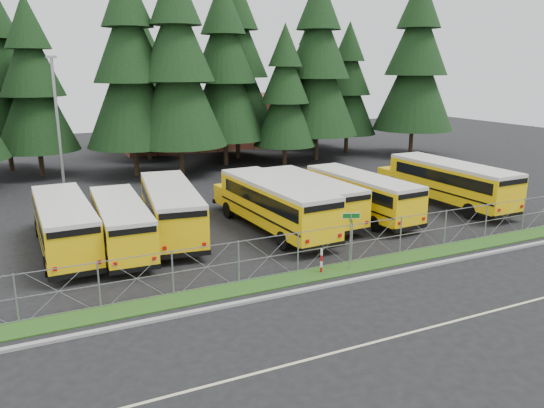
{
  "coord_description": "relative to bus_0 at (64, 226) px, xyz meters",
  "views": [
    {
      "loc": [
        -15.16,
        -21.7,
        9.46
      ],
      "look_at": [
        -2.98,
        4.0,
        2.04
      ],
      "focal_mm": 35.0,
      "sensor_mm": 36.0,
      "label": 1
    }
  ],
  "objects": [
    {
      "name": "ground",
      "position": [
        13.66,
        -6.65,
        -1.41
      ],
      "size": [
        120.0,
        120.0,
        0.0
      ],
      "primitive_type": "plane",
      "color": "black",
      "rests_on": "ground"
    },
    {
      "name": "curb",
      "position": [
        13.66,
        -9.75,
        -1.35
      ],
      "size": [
        50.0,
        0.25,
        0.12
      ],
      "primitive_type": "cube",
      "color": "gray",
      "rests_on": "ground"
    },
    {
      "name": "grass_verge",
      "position": [
        13.66,
        -8.35,
        -1.38
      ],
      "size": [
        50.0,
        1.4,
        0.06
      ],
      "primitive_type": "cube",
      "color": "#204915",
      "rests_on": "ground"
    },
    {
      "name": "road_lane_line",
      "position": [
        13.66,
        -14.65,
        -1.41
      ],
      "size": [
        50.0,
        0.12,
        0.01
      ],
      "primitive_type": "cube",
      "color": "beige",
      "rests_on": "ground"
    },
    {
      "name": "chainlink_fence",
      "position": [
        13.66,
        -7.65,
        -0.41
      ],
      "size": [
        44.0,
        0.1,
        2.0
      ],
      "primitive_type": null,
      "color": "#989BA0",
      "rests_on": "ground"
    },
    {
      "name": "brick_building",
      "position": [
        19.66,
        33.35,
        1.59
      ],
      "size": [
        22.0,
        10.0,
        6.0
      ],
      "primitive_type": "cube",
      "color": "brown",
      "rests_on": "ground"
    },
    {
      "name": "bus_0",
      "position": [
        0.0,
        0.0,
        0.0
      ],
      "size": [
        2.78,
        10.82,
        2.82
      ],
      "primitive_type": null,
      "rotation": [
        0.0,
        0.0,
        0.02
      ],
      "color": "yellow",
      "rests_on": "ground"
    },
    {
      "name": "bus_1",
      "position": [
        2.73,
        -0.69,
        -0.08
      ],
      "size": [
        2.81,
        10.22,
        2.66
      ],
      "primitive_type": null,
      "rotation": [
        0.0,
        0.0,
        -0.04
      ],
      "color": "yellow",
      "rests_on": "ground"
    },
    {
      "name": "bus_2",
      "position": [
        5.76,
        0.54,
        0.06
      ],
      "size": [
        4.09,
        11.44,
        2.93
      ],
      "primitive_type": null,
      "rotation": [
        0.0,
        0.0,
        -0.13
      ],
      "color": "yellow",
      "rests_on": "ground"
    },
    {
      "name": "bus_4",
      "position": [
        11.42,
        -1.2,
        0.1
      ],
      "size": [
        3.43,
        11.69,
        3.03
      ],
      "primitive_type": null,
      "rotation": [
        0.0,
        0.0,
        0.06
      ],
      "color": "yellow",
      "rests_on": "ground"
    },
    {
      "name": "bus_5",
      "position": [
        14.39,
        -0.04,
        -0.03
      ],
      "size": [
        3.04,
        10.63,
        2.76
      ],
      "primitive_type": null,
      "rotation": [
        0.0,
        0.0,
        0.05
      ],
      "color": "yellow",
      "rests_on": "ground"
    },
    {
      "name": "bus_6",
      "position": [
        17.64,
        -0.83,
        -0.01
      ],
      "size": [
        3.27,
        10.81,
        2.79
      ],
      "primitive_type": null,
      "rotation": [
        0.0,
        0.0,
        0.07
      ],
      "color": "yellow",
      "rests_on": "ground"
    },
    {
      "name": "bus_east",
      "position": [
        24.9,
        -1.03,
        0.11
      ],
      "size": [
        3.05,
        11.71,
        3.05
      ],
      "primitive_type": null,
      "rotation": [
        0.0,
        0.0,
        0.03
      ],
      "color": "yellow",
      "rests_on": "ground"
    },
    {
      "name": "street_sign",
      "position": [
        12.04,
        -8.43,
        0.62
      ],
      "size": [
        0.79,
        0.52,
        2.81
      ],
      "color": "#989BA0",
      "rests_on": "ground"
    },
    {
      "name": "striped_bollard",
      "position": [
        10.59,
        -8.24,
        -0.81
      ],
      "size": [
        0.11,
        0.11,
        1.2
      ],
      "primitive_type": "cylinder",
      "color": "#B20C0C",
      "rests_on": "ground"
    },
    {
      "name": "light_standard",
      "position": [
        0.87,
        11.16,
        4.09
      ],
      "size": [
        0.7,
        0.35,
        10.14
      ],
      "color": "#989BA0",
      "rests_on": "ground"
    },
    {
      "name": "conifer_2",
      "position": [
        -0.16,
        22.18,
        6.29
      ],
      "size": [
        6.97,
        6.97,
        15.41
      ],
      "primitive_type": null,
      "color": "black",
      "rests_on": "ground"
    },
    {
      "name": "conifer_3",
      "position": [
        7.5,
        18.82,
        7.54
      ],
      "size": [
        8.09,
        8.09,
        17.89
      ],
      "primitive_type": null,
      "color": "black",
      "rests_on": "ground"
    },
    {
      "name": "conifer_4",
      "position": [
        11.18,
        17.21,
        7.66
      ],
      "size": [
        8.2,
        8.2,
        18.14
      ],
      "primitive_type": null,
      "color": "black",
      "rests_on": "ground"
    },
    {
      "name": "conifer_5",
      "position": [
        16.52,
        20.3,
        7.33
      ],
      "size": [
        7.91,
        7.91,
        17.48
      ],
      "primitive_type": null,
      "color": "black",
      "rests_on": "ground"
    },
    {
      "name": "conifer_6",
      "position": [
        21.62,
        17.53,
        5.27
      ],
      "size": [
        6.04,
        6.04,
        13.36
      ],
      "primitive_type": null,
      "color": "black",
      "rests_on": "ground"
    },
    {
      "name": "conifer_7",
      "position": [
        25.91,
        18.87,
        7.74
      ],
      "size": [
        8.28,
        8.28,
        18.3
      ],
      "primitive_type": null,
      "color": "black",
      "rests_on": "ground"
    },
    {
      "name": "conifer_8",
      "position": [
        31.63,
        21.99,
        5.67
      ],
      "size": [
        6.4,
        6.4,
        14.16
      ],
      "primitive_type": null,
      "color": "black",
      "rests_on": "ground"
    },
    {
      "name": "conifer_9",
      "position": [
        37.14,
        17.53,
        8.01
      ],
      "size": [
        8.52,
        8.52,
        18.85
      ],
      "primitive_type": null,
      "color": "black",
      "rests_on": "ground"
    },
    {
      "name": "conifer_10",
      "position": [
        -2.62,
        26.09,
        6.95
      ],
      "size": [
        7.56,
        7.56,
        16.72
      ],
      "primitive_type": null,
      "color": "black",
      "rests_on": "ground"
    },
    {
      "name": "conifer_11",
      "position": [
        10.43,
        26.89,
        5.87
      ],
      "size": [
        6.59,
        6.59,
        14.57
      ],
      "primitive_type": null,
      "color": "black",
      "rests_on": "ground"
    },
    {
      "name": "conifer_12",
      "position": [
        19.16,
        23.66,
        7.8
      ],
      "size": [
        8.33,
        8.33,
        18.43
      ],
      "primitive_type": null,
      "color": "black",
      "rests_on": "ground"
    },
    {
      "name": "conifer_13",
      "position": [
        30.17,
        26.62,
        6.97
      ],
      "size": [
        7.58,
        7.58,
        16.76
      ],
      "primitive_type": null,
      "color": "black",
      "rests_on": "ground"
    }
  ]
}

